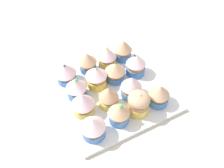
{
  "coord_description": "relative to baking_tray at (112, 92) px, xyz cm",
  "views": [
    {
      "loc": [
        41.97,
        -21.76,
        58.23
      ],
      "look_at": [
        0.0,
        0.0,
        4.2
      ],
      "focal_mm": 38.71,
      "sensor_mm": 36.0,
      "label": 1
    }
  ],
  "objects": [
    {
      "name": "cupcake_3",
      "position": [
        11.18,
        -11.2,
        4.27
      ],
      "size": [
        6.59,
        6.59,
        7.03
      ],
      "color": "#477AC6",
      "rests_on": "baking_tray"
    },
    {
      "name": "cupcake_6",
      "position": [
        4.25,
        -3.23,
        4.36
      ],
      "size": [
        5.69,
        5.69,
        7.38
      ],
      "color": "#EFC651",
      "rests_on": "baking_tray"
    },
    {
      "name": "cupcake_14",
      "position": [
        10.12,
        9.76,
        4.27
      ],
      "size": [
        6.08,
        6.08,
        7.22
      ],
      "color": "#477AC6",
      "rests_on": "baking_tray"
    },
    {
      "name": "cupcake_13",
      "position": [
        -3.25,
        10.18,
        4.33
      ],
      "size": [
        6.24,
        6.24,
        7.62
      ],
      "color": "#477AC6",
      "rests_on": "baking_tray"
    },
    {
      "name": "cupcake_10",
      "position": [
        4.08,
        4.21,
        4.52
      ],
      "size": [
        6.21,
        6.21,
        7.63
      ],
      "color": "#477AC6",
      "rests_on": "baking_tray"
    },
    {
      "name": "ground_plane",
      "position": [
        0.0,
        0.0,
        -2.1
      ],
      "size": [
        180.0,
        180.0,
        3.0
      ],
      "primitive_type": "cube",
      "color": "beige"
    },
    {
      "name": "cupcake_9",
      "position": [
        -3.7,
        3.04,
        4.23
      ],
      "size": [
        6.41,
        6.41,
        6.87
      ],
      "color": "#477AC6",
      "rests_on": "baking_tray"
    },
    {
      "name": "cupcake_0",
      "position": [
        -10.1,
        -10.78,
        4.46
      ],
      "size": [
        6.59,
        6.59,
        7.53
      ],
      "color": "#477AC6",
      "rests_on": "baking_tray"
    },
    {
      "name": "cupcake_11",
      "position": [
        10.06,
        3.01,
        4.35
      ],
      "size": [
        6.2,
        6.2,
        7.58
      ],
      "color": "#EFC651",
      "rests_on": "baking_tray"
    },
    {
      "name": "cupcake_5",
      "position": [
        -4.17,
        -3.15,
        4.46
      ],
      "size": [
        6.54,
        6.54,
        7.64
      ],
      "color": "#EFC651",
      "rests_on": "baking_tray"
    },
    {
      "name": "cupcake_4",
      "position": [
        -11.3,
        -2.94,
        4.44
      ],
      "size": [
        6.0,
        6.0,
        7.25
      ],
      "color": "#477AC6",
      "rests_on": "baking_tray"
    },
    {
      "name": "cupcake_8",
      "position": [
        -10.98,
        3.83,
        4.28
      ],
      "size": [
        6.17,
        6.17,
        7.41
      ],
      "color": "#EFC651",
      "rests_on": "baking_tray"
    },
    {
      "name": "cupcake_7",
      "position": [
        10.52,
        -3.31,
        4.16
      ],
      "size": [
        5.95,
        5.95,
        7.14
      ],
      "color": "#477AC6",
      "rests_on": "baking_tray"
    },
    {
      "name": "cupcake_12",
      "position": [
        -11.14,
        10.0,
        4.66
      ],
      "size": [
        6.02,
        6.02,
        7.66
      ],
      "color": "#477AC6",
      "rests_on": "baking_tray"
    },
    {
      "name": "cupcake_2",
      "position": [
        3.36,
        -10.65,
        4.55
      ],
      "size": [
        6.51,
        6.51,
        7.53
      ],
      "color": "#EFC651",
      "rests_on": "baking_tray"
    },
    {
      "name": "cupcake_1",
      "position": [
        -2.89,
        -10.08,
        4.52
      ],
      "size": [
        6.28,
        6.28,
        7.93
      ],
      "color": "#477AC6",
      "rests_on": "baking_tray"
    },
    {
      "name": "baking_tray",
      "position": [
        0.0,
        0.0,
        0.0
      ],
      "size": [
        32.12,
        32.12,
        1.2
      ],
      "color": "silver",
      "rests_on": "ground_plane"
    }
  ]
}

